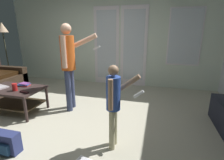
# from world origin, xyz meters

# --- Properties ---
(ground_plane) EXTENTS (5.93, 4.93, 0.02)m
(ground_plane) POSITION_xyz_m (0.00, 0.00, -0.01)
(ground_plane) COLOR #B6B09A
(wall_back_with_doors) EXTENTS (5.93, 0.09, 2.86)m
(wall_back_with_doors) POSITION_xyz_m (0.08, 2.43, 1.39)
(wall_back_with_doors) COLOR silver
(wall_back_with_doors) RESTS_ON ground_plane
(coffee_table) EXTENTS (1.01, 0.64, 0.47)m
(coffee_table) POSITION_xyz_m (-1.15, 0.17, 0.34)
(coffee_table) COLOR #322523
(coffee_table) RESTS_ON ground_plane
(person_adult) EXTENTS (0.67, 0.50, 1.61)m
(person_adult) POSITION_xyz_m (-0.19, 0.55, 0.97)
(person_adult) COLOR #333C5C
(person_adult) RESTS_ON ground_plane
(person_child) EXTENTS (0.45, 0.30, 1.10)m
(person_child) POSITION_xyz_m (0.89, -0.34, 0.66)
(person_child) COLOR tan
(person_child) RESTS_ON ground_plane
(floor_lamp) EXTENTS (0.29, 0.29, 1.71)m
(floor_lamp) POSITION_xyz_m (-2.74, 1.63, 1.44)
(floor_lamp) COLOR #29242A
(floor_lamp) RESTS_ON ground_plane
(backpack) EXTENTS (0.35, 0.18, 0.27)m
(backpack) POSITION_xyz_m (-0.39, -0.81, 0.13)
(backpack) COLOR navy
(backpack) RESTS_ON ground_plane
(cup_near_edge) EXTENTS (0.08, 0.08, 0.13)m
(cup_near_edge) POSITION_xyz_m (-1.01, 0.06, 0.53)
(cup_near_edge) COLOR red
(cup_near_edge) RESTS_ON coffee_table
(tv_remote_black) EXTENTS (0.18, 0.08, 0.02)m
(tv_remote_black) POSITION_xyz_m (-0.78, 0.01, 0.48)
(tv_remote_black) COLOR black
(tv_remote_black) RESTS_ON coffee_table
(book_stack) EXTENTS (0.22, 0.18, 0.05)m
(book_stack) POSITION_xyz_m (-1.07, 0.34, 0.49)
(book_stack) COLOR red
(book_stack) RESTS_ON coffee_table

